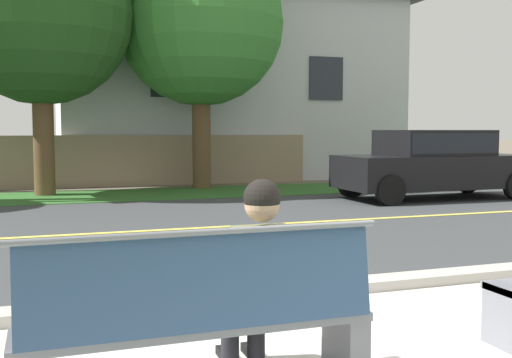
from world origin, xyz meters
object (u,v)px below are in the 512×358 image
(car_black_near, at_px, (433,161))
(shade_tree_centre, at_px, (207,10))
(seated_person_olive, at_px, (257,272))
(bench_left, at_px, (200,320))

(car_black_near, xyz_separation_m, shade_tree_centre, (-4.16, 4.05, 3.79))
(seated_person_olive, distance_m, shade_tree_centre, 13.21)
(seated_person_olive, relative_size, shade_tree_centre, 0.18)
(bench_left, bearing_deg, seated_person_olive, 23.45)
(bench_left, height_order, seated_person_olive, seated_person_olive)
(car_black_near, bearing_deg, bench_left, -131.62)
(bench_left, distance_m, shade_tree_centre, 13.52)
(bench_left, distance_m, seated_person_olive, 0.48)
(bench_left, height_order, car_black_near, car_black_near)
(car_black_near, bearing_deg, shade_tree_centre, 135.72)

